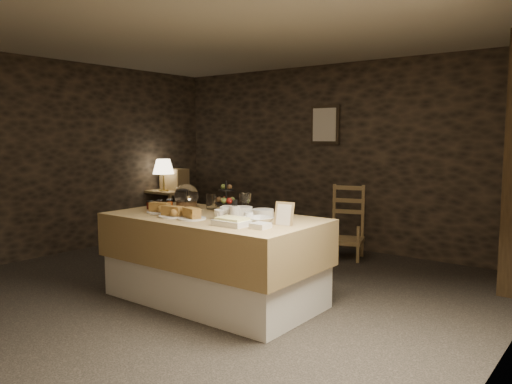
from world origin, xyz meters
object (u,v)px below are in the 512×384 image
Objects in this scene: buffet_table at (214,252)px; chair at (348,226)px; table_lamp at (163,167)px; fruit_stand at (226,199)px; console_table at (164,199)px; wine_rack at (174,179)px.

buffet_table is 2.83× the size of chair.
table_lamp is at bearing 146.08° from buffet_table.
buffet_table is at bearing -112.81° from chair.
buffet_table is at bearing -72.55° from fruit_stand.
console_table is (-2.75, 1.87, 0.13)m from buffet_table.
wine_rack is (-2.70, 2.05, 0.42)m from buffet_table.
wine_rack is 1.36× the size of fruit_stand.
chair is (2.93, 0.53, -0.69)m from table_lamp.
fruit_stand is (-0.09, 0.29, 0.48)m from buffet_table.
table_lamp is 3.06m from chair.
table_lamp is at bearing 173.07° from chair.
buffet_table is 3.42m from wine_rack.
fruit_stand reaches higher than console_table.
wine_rack is at bearing 168.67° from chair.
fruit_stand reaches higher than chair.
fruit_stand is (-0.32, -2.06, 0.53)m from chair.
fruit_stand is at bearing 107.45° from buffet_table.
wine_rack is 0.57× the size of chair.
wine_rack reaches higher than console_table.
console_table is 0.99× the size of chair.
buffet_table is 2.86× the size of console_table.
console_table is 1.46× the size of table_lamp.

